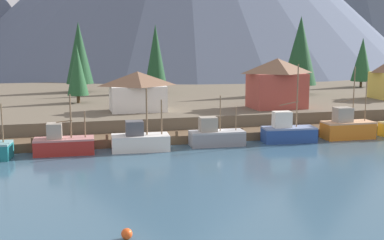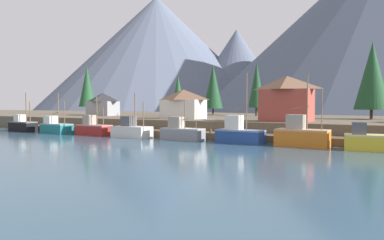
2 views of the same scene
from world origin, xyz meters
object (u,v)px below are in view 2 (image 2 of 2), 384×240
fishing_boat_grey (182,132)px  house_grey (103,104)px  house_red (287,98)px  fishing_boat_teal (56,127)px  house_white (183,104)px  conifer_back_left (257,85)px  fishing_boat_black (23,125)px  conifer_mid_left (372,76)px  conifer_mid_right (87,87)px  fishing_boat_red (93,129)px  conifer_near_right (213,87)px  fishing_boat_yellow (373,141)px  fishing_boat_orange (301,135)px  fishing_boat_white (131,130)px  conifer_back_right (178,93)px  fishing_boat_blue (239,134)px

fishing_boat_grey → house_grey: size_ratio=0.93×
fishing_boat_grey → house_red: 17.13m
fishing_boat_teal → fishing_boat_grey: size_ratio=1.11×
house_white → conifer_back_left: bearing=73.4°
fishing_boat_black → fishing_boat_grey: size_ratio=1.15×
conifer_mid_left → conifer_mid_right: conifer_mid_left is taller
fishing_boat_red → conifer_near_right: 40.37m
conifer_back_left → fishing_boat_yellow: bearing=-54.0°
fishing_boat_orange → house_red: bearing=114.4°
house_red → conifer_mid_right: 56.21m
fishing_boat_orange → conifer_mid_right: bearing=159.2°
fishing_boat_teal → fishing_boat_orange: size_ratio=0.80×
fishing_boat_grey → fishing_boat_orange: fishing_boat_orange is taller
fishing_boat_white → conifer_mid_right: bearing=147.6°
fishing_boat_grey → conifer_mid_left: size_ratio=0.47×
fishing_boat_white → conifer_near_right: conifer_near_right is taller
house_grey → fishing_boat_red: bearing=-51.4°
conifer_mid_left → conifer_mid_right: (-65.45, -1.67, -0.50)m
fishing_boat_white → house_grey: 30.59m
fishing_boat_yellow → conifer_mid_left: (-1.52, 26.26, 9.01)m
fishing_boat_yellow → house_white: (-31.86, 13.12, 4.15)m
fishing_boat_teal → fishing_boat_orange: (42.43, 0.29, 0.25)m
fishing_boat_white → house_grey: (-23.39, 19.29, 4.07)m
fishing_boat_yellow → conifer_mid_right: conifer_mid_right is taller
fishing_boat_black → house_white: size_ratio=0.96×
house_red → conifer_back_right: (-26.91, 12.52, 1.44)m
fishing_boat_grey → house_white: 15.09m
fishing_boat_black → house_red: house_red is taller
fishing_boat_teal → fishing_boat_blue: (34.44, 0.17, 0.13)m
fishing_boat_red → house_red: house_red is taller
fishing_boat_black → conifer_back_right: conifer_back_right is taller
fishing_boat_orange → house_red: (-4.60, 10.94, 4.70)m
fishing_boat_grey → fishing_boat_yellow: (24.79, -0.43, -0.05)m
conifer_mid_right → conifer_back_right: 27.68m
fishing_boat_grey → conifer_back_left: size_ratio=0.52×
fishing_boat_red → house_grey: (-15.22, 19.03, 4.08)m
fishing_boat_grey → house_grey: 37.60m
conifer_mid_left → house_grey: bearing=-173.0°
conifer_near_right → conifer_mid_left: (37.01, -13.45, 0.49)m
house_red → fishing_boat_teal: bearing=-163.5°
fishing_boat_grey → fishing_boat_orange: (16.92, -0.09, 0.23)m
fishing_boat_red → fishing_boat_blue: fishing_boat_blue is taller
fishing_boat_black → conifer_back_right: (20.18, 23.52, 6.34)m
conifer_back_right → fishing_boat_red: bearing=-95.9°
conifer_mid_left → conifer_back_right: (-37.86, -2.46, -2.60)m
fishing_boat_red → conifer_back_left: bearing=67.0°
fishing_boat_white → fishing_boat_orange: bearing=4.4°
fishing_boat_teal → fishing_boat_white: (16.69, 0.06, 0.02)m
fishing_boat_orange → conifer_mid_left: 28.08m
fishing_boat_blue → house_red: size_ratio=1.19×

